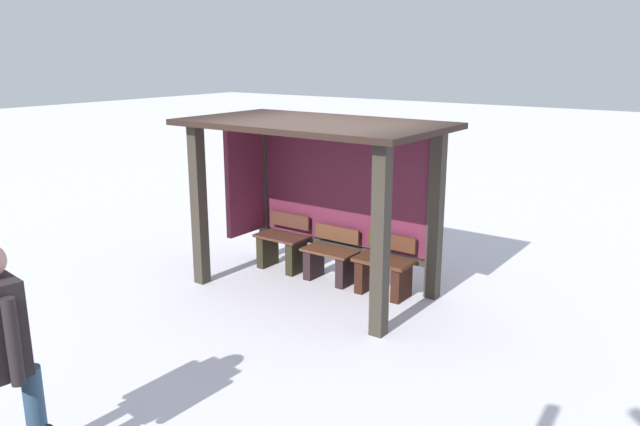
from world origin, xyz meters
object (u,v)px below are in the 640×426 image
object	(u,v)px
bus_shelter	(316,167)
bench_center_inside	(330,260)
bench_right_inside	(384,270)
person_walking	(0,345)
bench_left_inside	(283,247)

from	to	relation	value
bus_shelter	bench_center_inside	distance (m)	1.28
bench_right_inside	person_walking	xyz separation A→B (m)	(-0.39, -4.61, 0.73)
bench_center_inside	bus_shelter	bearing A→B (deg)	-126.51
bus_shelter	person_walking	xyz separation A→B (m)	(0.55, -4.45, -0.52)
bench_center_inside	bench_right_inside	size ratio (longest dim) A/B	0.96
bus_shelter	bench_right_inside	world-z (taller)	bus_shelter
bench_left_inside	bench_right_inside	size ratio (longest dim) A/B	1.03
bench_right_inside	person_walking	distance (m)	4.68
bus_shelter	bench_center_inside	xyz separation A→B (m)	(0.12, 0.16, -1.27)
bench_right_inside	person_walking	size ratio (longest dim) A/B	0.43
bus_shelter	person_walking	size ratio (longest dim) A/B	1.82
bench_left_inside	person_walking	size ratio (longest dim) A/B	0.44
bench_center_inside	person_walking	world-z (taller)	person_walking
bench_center_inside	bench_right_inside	xyz separation A→B (m)	(0.83, -0.00, 0.02)
bench_left_inside	bench_right_inside	distance (m)	1.65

